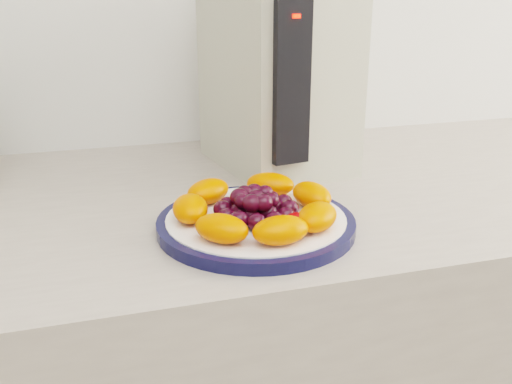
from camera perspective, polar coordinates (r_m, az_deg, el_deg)
name	(u,v)px	position (r m, az deg, el deg)	size (l,w,h in m)	color
plate_rim	(256,224)	(0.71, 0.00, -3.22)	(0.25, 0.25, 0.01)	#0D1034
plate_face	(256,223)	(0.71, 0.00, -3.14)	(0.22, 0.22, 0.02)	white
appliance_body	(276,72)	(0.94, 2.06, 11.92)	(0.18, 0.25, 0.31)	#AFAC96
appliance_panel	(291,83)	(0.81, 3.55, 10.86)	(0.05, 0.02, 0.23)	black
appliance_led	(296,16)	(0.79, 4.05, 17.15)	(0.01, 0.01, 0.01)	#FF0C05
fruit_plate	(258,207)	(0.70, 0.16, -1.49)	(0.21, 0.21, 0.04)	#FF4900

